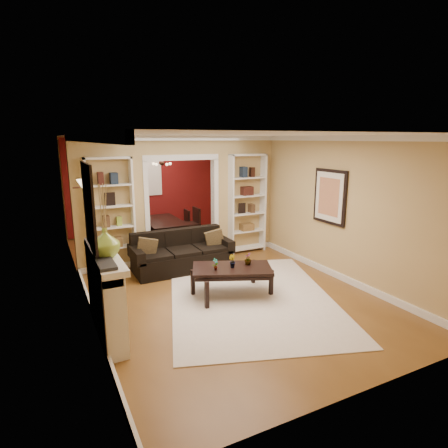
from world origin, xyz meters
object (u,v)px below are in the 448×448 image
bookshelf_right (247,204)px  fireplace (107,293)px  dining_table (164,231)px  bookshelf_left (111,216)px  sofa (182,251)px  coffee_table (232,281)px

bookshelf_right → fireplace: size_ratio=1.35×
dining_table → bookshelf_left: bearing=136.6°
bookshelf_right → bookshelf_left: bearing=180.0°
sofa → fireplace: size_ratio=1.20×
bookshelf_left → dining_table: bearing=46.6°
dining_table → sofa: bearing=171.6°
bookshelf_right → fireplace: bearing=-145.2°
sofa → coffee_table: (0.33, -1.58, -0.15)m
coffee_table → dining_table: 3.84m
bookshelf_right → fireplace: bookshelf_right is taller
bookshelf_right → sofa: bearing=-162.5°
bookshelf_left → bookshelf_right: same height
bookshelf_left → dining_table: 2.47m
coffee_table → sofa: bearing=124.9°
dining_table → fireplace: bearing=153.2°
fireplace → dining_table: size_ratio=1.04×
sofa → dining_table: (0.34, 2.27, -0.11)m
bookshelf_right → dining_table: (-1.51, 1.69, -0.86)m
sofa → fireplace: bearing=-132.7°
coffee_table → bookshelf_right: (1.52, 2.16, 0.90)m
sofa → bookshelf_right: 2.07m
sofa → coffee_table: 1.62m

